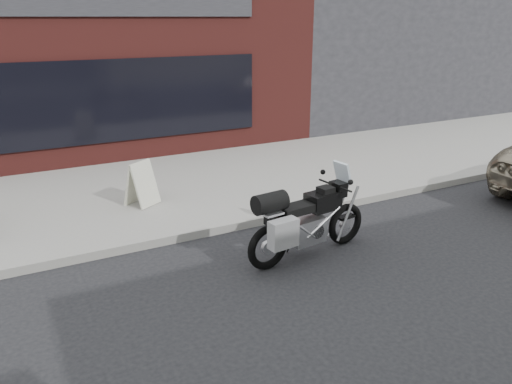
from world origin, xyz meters
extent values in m
plane|color=black|center=(0.00, 0.00, 0.00)|extent=(120.00, 120.00, 0.00)
cube|color=gray|center=(0.00, 7.00, 0.07)|extent=(44.00, 6.00, 0.15)
cube|color=maroon|center=(-2.00, 14.00, 2.25)|extent=(14.00, 10.00, 4.50)
cube|color=black|center=(-2.00, 8.97, 1.70)|extent=(10.00, 0.08, 2.00)
cube|color=#26262A|center=(-2.00, 8.97, 3.90)|extent=(10.00, 0.08, 0.50)
cube|color=#26262A|center=(10.00, 14.00, 3.00)|extent=(10.00, 10.00, 6.00)
torus|color=black|center=(-0.02, 2.50, 0.35)|extent=(0.73, 0.20, 0.72)
torus|color=black|center=(1.58, 2.70, 0.35)|extent=(0.73, 0.20, 0.72)
cube|color=#B7B7BC|center=(0.73, 2.59, 0.45)|extent=(0.62, 0.39, 0.41)
cube|color=black|center=(1.05, 2.63, 0.88)|extent=(0.57, 0.40, 0.28)
cube|color=black|center=(0.51, 2.57, 0.86)|extent=(0.62, 0.37, 0.13)
cube|color=black|center=(0.14, 2.52, 0.77)|extent=(0.35, 0.27, 0.15)
cube|color=black|center=(1.37, 2.67, 1.02)|extent=(0.22, 0.28, 0.24)
cube|color=silver|center=(1.44, 2.68, 1.29)|extent=(0.19, 0.34, 0.36)
cylinder|color=black|center=(1.29, 2.66, 1.09)|extent=(0.12, 0.75, 0.03)
cube|color=#B7B7BC|center=(0.02, 2.51, 0.92)|extent=(0.34, 0.36, 0.03)
cube|color=gray|center=(0.09, 2.24, 0.66)|extent=(0.47, 0.25, 0.43)
cylinder|color=black|center=(0.02, 2.51, 1.07)|extent=(0.55, 0.36, 0.30)
cylinder|color=#B7B7BC|center=(0.28, 2.71, 0.37)|extent=(0.60, 0.16, 0.21)
cube|color=beige|center=(-1.00, 5.65, 0.58)|extent=(0.60, 0.51, 0.86)
cube|color=beige|center=(-1.12, 5.84, 0.58)|extent=(0.60, 0.51, 0.86)
camera|label=1|loc=(-3.33, -3.47, 3.65)|focal=35.00mm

